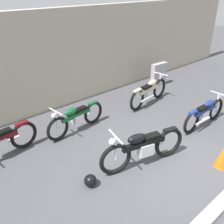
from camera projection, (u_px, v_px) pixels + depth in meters
The scene contains 9 objects.
ground_plane at pixel (170, 159), 5.99m from camera, with size 40.00×40.00×0.00m, color #47474C.
building_wall at pixel (67, 58), 8.16m from camera, with size 18.00×0.30×3.09m, color #B2A893.
stone_marker at pixel (159, 75), 10.01m from camera, with size 0.70×0.20×0.92m, color #9E9EA3.
helmet at pixel (90, 181), 5.16m from camera, with size 0.27×0.27×0.27m, color black.
traffic_cone at pixel (223, 156), 5.65m from camera, with size 0.32×0.32×0.55m, color orange.
motorcycle_black at pixel (143, 147), 5.62m from camera, with size 2.12×0.80×0.97m.
motorcycle_cream at pixel (149, 91), 8.53m from camera, with size 2.05×0.59×0.92m.
motorcycle_green at pixel (76, 118), 6.93m from camera, with size 1.94×0.54×0.87m.
motorcycle_blue at pixel (205, 113), 7.20m from camera, with size 1.93×0.54×0.86m.
Camera 1 is at (-4.20, -2.69, 3.77)m, focal length 40.34 mm.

